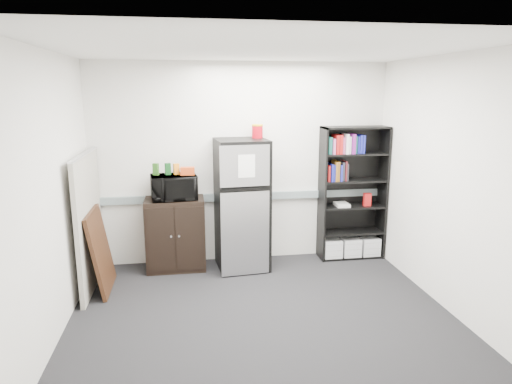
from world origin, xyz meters
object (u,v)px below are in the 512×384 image
Objects in this scene: bookshelf at (352,194)px; microwave at (174,187)px; cabinet at (176,234)px; refrigerator at (242,205)px; cubicle_partition at (89,222)px.

bookshelf is 2.45m from microwave.
microwave reaches higher than cabinet.
refrigerator is (-1.57, -0.14, -0.05)m from bookshelf.
bookshelf is 3.46m from cubicle_partition.
cabinet is (-2.44, -0.06, -0.44)m from bookshelf.
microwave is 0.91m from refrigerator.
bookshelf reaches higher than refrigerator.
bookshelf is at bearing 1.51° from cabinet.
refrigerator is (0.87, -0.06, -0.25)m from microwave.
refrigerator reaches higher than cubicle_partition.
cubicle_partition is 1.13m from cabinet.
cabinet is at bearing 83.02° from microwave.
cubicle_partition is at bearing -174.63° from refrigerator.
cubicle_partition is 2.83× the size of microwave.
refrigerator is (0.87, -0.08, 0.38)m from cabinet.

